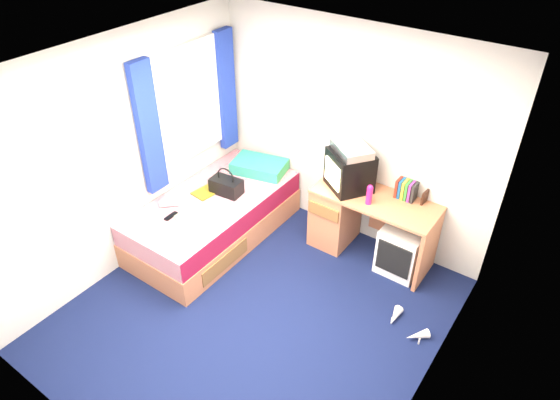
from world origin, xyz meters
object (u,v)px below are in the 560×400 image
Objects in this scene: white_heels at (406,326)px; crt_tv at (350,170)px; storage_cube at (402,249)px; remote_control at (171,216)px; desk at (350,215)px; vcr at (352,149)px; bed at (214,217)px; handbag at (226,186)px; pillow at (259,166)px; water_bottle at (169,203)px; magazine at (206,192)px; picture_frame at (425,197)px; aerosol_can at (371,184)px; pink_water_bottle at (369,195)px; colour_swatch_fan at (179,219)px; towel at (216,213)px.

crt_tv is at bearing 145.36° from white_heels.
storage_cube is 3.29× the size of remote_control.
vcr is (-0.06, 0.00, 0.80)m from desk.
handbag is at bearing 68.38° from bed.
pillow is 3.07× the size of water_bottle.
picture_frame is at bearing 23.36° from magazine.
aerosol_can is 2.10m from remote_control.
pink_water_bottle is at bearing 33.14° from remote_control.
desk reaches higher than storage_cube.
aerosol_can reaches higher than magazine.
colour_swatch_fan reaches higher than storage_cube.
colour_swatch_fan is at bearing -102.68° from handbag.
remote_control is at bearing -102.83° from bed.
pillow is 1.68× the size of handbag.
towel is at bearing -69.27° from handbag.
crt_tv is at bearing 1.27° from pillow.
crt_tv reaches higher than pink_water_bottle.
white_heels is at bearing -60.21° from storage_cube.
pillow reaches higher than white_heels.
handbag is at bearing 34.69° from magazine.
pillow is 2.19× the size of magazine.
bed is at bearing -112.49° from vcr.
water_bottle is (-1.52, -1.15, -0.63)m from vcr.
aerosol_can reaches higher than bed.
colour_swatch_fan is 0.10m from remote_control.
magazine reaches higher than white_heels.
storage_cube is 0.60m from picture_frame.
towel reaches higher than water_bottle.
storage_cube is (1.95, 0.73, -0.00)m from bed.
crt_tv is at bearing 45.73° from towel.
pillow is at bearing 83.38° from bed.
water_bottle reaches higher than storage_cube.
towel is at bearing 33.99° from remote_control.
desk is 0.81m from vcr.
desk is 1.40m from handbag.
water_bottle is (-2.28, -1.34, -0.24)m from picture_frame.
crt_tv is at bearing 155.64° from pink_water_bottle.
crt_tv is 0.25m from vcr.
storage_cube is at bearing 14.97° from pink_water_bottle.
pink_water_bottle is at bearing 141.88° from white_heels.
picture_frame is 0.88× the size of remote_control.
picture_frame is (2.01, 0.96, 0.55)m from bed.
aerosol_can reaches higher than water_bottle.
pillow reaches higher than remote_control.
colour_swatch_fan is 0.52× the size of white_heels.
desk is 2.29× the size of crt_tv.
desk is at bearing 40.91° from remote_control.
pink_water_bottle reaches higher than white_heels.
vcr reaches higher than towel.
desk is 0.56m from crt_tv.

